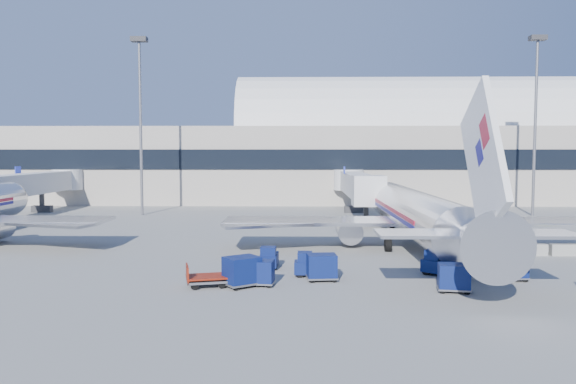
{
  "coord_description": "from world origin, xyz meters",
  "views": [
    {
      "loc": [
        0.09,
        -41.59,
        7.99
      ],
      "look_at": [
        -0.75,
        6.0,
        4.66
      ],
      "focal_mm": 35.0,
      "sensor_mm": 36.0,
      "label": 1
    }
  ],
  "objects_px": {
    "cart_train_c": "(242,271)",
    "cart_solo_near": "(454,277)",
    "jetbridge_mid": "(34,184)",
    "cart_open_red": "(208,279)",
    "tug_right": "(441,264)",
    "cart_train_b": "(260,272)",
    "tug_lead": "(311,265)",
    "cart_train_a": "(322,267)",
    "barrier_near": "(527,250)",
    "cart_solo_far": "(511,267)",
    "jetbridge_near": "(356,184)",
    "mast_east": "(536,99)",
    "barrier_mid": "(570,250)",
    "airliner_main": "(418,214)",
    "tug_left": "(269,258)",
    "mast_west": "(140,99)"
  },
  "relations": [
    {
      "from": "cart_solo_near",
      "to": "barrier_mid",
      "type": "bearing_deg",
      "value": 52.14
    },
    {
      "from": "jetbridge_mid",
      "to": "cart_train_b",
      "type": "bearing_deg",
      "value": -50.53
    },
    {
      "from": "tug_left",
      "to": "cart_open_red",
      "type": "height_order",
      "value": "tug_left"
    },
    {
      "from": "tug_lead",
      "to": "cart_train_c",
      "type": "xyz_separation_m",
      "value": [
        -4.22,
        -3.0,
        0.25
      ]
    },
    {
      "from": "barrier_mid",
      "to": "airliner_main",
      "type": "bearing_deg",
      "value": 167.5
    },
    {
      "from": "cart_train_a",
      "to": "cart_open_red",
      "type": "height_order",
      "value": "cart_train_a"
    },
    {
      "from": "barrier_mid",
      "to": "cart_solo_near",
      "type": "height_order",
      "value": "cart_solo_near"
    },
    {
      "from": "mast_west",
      "to": "mast_east",
      "type": "height_order",
      "value": "same"
    },
    {
      "from": "jetbridge_mid",
      "to": "cart_open_red",
      "type": "height_order",
      "value": "jetbridge_mid"
    },
    {
      "from": "tug_lead",
      "to": "cart_solo_near",
      "type": "height_order",
      "value": "cart_solo_near"
    },
    {
      "from": "cart_train_a",
      "to": "tug_lead",
      "type": "bearing_deg",
      "value": 110.11
    },
    {
      "from": "cart_train_c",
      "to": "cart_solo_near",
      "type": "height_order",
      "value": "cart_train_c"
    },
    {
      "from": "mast_east",
      "to": "cart_solo_far",
      "type": "bearing_deg",
      "value": -114.29
    },
    {
      "from": "barrier_mid",
      "to": "cart_train_b",
      "type": "xyz_separation_m",
      "value": [
        -23.5,
        -10.29,
        0.37
      ]
    },
    {
      "from": "jetbridge_mid",
      "to": "cart_train_c",
      "type": "relative_size",
      "value": 10.63
    },
    {
      "from": "mast_east",
      "to": "barrier_near",
      "type": "distance_m",
      "value": 33.67
    },
    {
      "from": "cart_solo_near",
      "to": "cart_open_red",
      "type": "bearing_deg",
      "value": -175.36
    },
    {
      "from": "tug_right",
      "to": "cart_train_c",
      "type": "distance_m",
      "value": 13.1
    },
    {
      "from": "cart_train_a",
      "to": "cart_open_red",
      "type": "distance_m",
      "value": 7.1
    },
    {
      "from": "cart_open_red",
      "to": "cart_train_b",
      "type": "bearing_deg",
      "value": -8.12
    },
    {
      "from": "cart_open_red",
      "to": "tug_right",
      "type": "bearing_deg",
      "value": -1.57
    },
    {
      "from": "cart_train_c",
      "to": "cart_solo_near",
      "type": "bearing_deg",
      "value": -40.11
    },
    {
      "from": "cart_solo_near",
      "to": "barrier_near",
      "type": "bearing_deg",
      "value": 61.07
    },
    {
      "from": "tug_right",
      "to": "cart_train_a",
      "type": "xyz_separation_m",
      "value": [
        -7.83,
        -1.6,
        0.14
      ]
    },
    {
      "from": "tug_right",
      "to": "cart_open_red",
      "type": "height_order",
      "value": "tug_right"
    },
    {
      "from": "jetbridge_near",
      "to": "cart_train_c",
      "type": "relative_size",
      "value": 10.63
    },
    {
      "from": "airliner_main",
      "to": "tug_lead",
      "type": "height_order",
      "value": "airliner_main"
    },
    {
      "from": "cart_train_b",
      "to": "mast_west",
      "type": "bearing_deg",
      "value": 122.22
    },
    {
      "from": "cart_open_red",
      "to": "barrier_mid",
      "type": "bearing_deg",
      "value": 7.51
    },
    {
      "from": "jetbridge_near",
      "to": "cart_train_a",
      "type": "bearing_deg",
      "value": -99.04
    },
    {
      "from": "barrier_near",
      "to": "tug_left",
      "type": "height_order",
      "value": "tug_left"
    },
    {
      "from": "mast_west",
      "to": "barrier_near",
      "type": "distance_m",
      "value": 49.33
    },
    {
      "from": "airliner_main",
      "to": "cart_solo_far",
      "type": "height_order",
      "value": "airliner_main"
    },
    {
      "from": "cart_train_b",
      "to": "airliner_main",
      "type": "bearing_deg",
      "value": 53.66
    },
    {
      "from": "airliner_main",
      "to": "barrier_near",
      "type": "bearing_deg",
      "value": -17.39
    },
    {
      "from": "tug_left",
      "to": "cart_train_c",
      "type": "relative_size",
      "value": 0.94
    },
    {
      "from": "airliner_main",
      "to": "cart_solo_near",
      "type": "height_order",
      "value": "airliner_main"
    },
    {
      "from": "barrier_near",
      "to": "tug_right",
      "type": "xyz_separation_m",
      "value": [
        -8.57,
        -7.31,
        0.3
      ]
    },
    {
      "from": "tug_left",
      "to": "barrier_near",
      "type": "bearing_deg",
      "value": -73.23
    },
    {
      "from": "cart_solo_far",
      "to": "jetbridge_near",
      "type": "bearing_deg",
      "value": 94.5
    },
    {
      "from": "barrier_near",
      "to": "cart_solo_far",
      "type": "distance_m",
      "value": 9.73
    },
    {
      "from": "jetbridge_near",
      "to": "cart_solo_far",
      "type": "distance_m",
      "value": 38.0
    },
    {
      "from": "tug_lead",
      "to": "cart_train_a",
      "type": "height_order",
      "value": "cart_train_a"
    },
    {
      "from": "jetbridge_mid",
      "to": "cart_open_red",
      "type": "relative_size",
      "value": 9.68
    },
    {
      "from": "tug_lead",
      "to": "cart_solo_far",
      "type": "bearing_deg",
      "value": -3.03
    },
    {
      "from": "jetbridge_near",
      "to": "mast_east",
      "type": "xyz_separation_m",
      "value": [
        22.4,
        -0.81,
        10.86
      ]
    },
    {
      "from": "cart_train_a",
      "to": "tug_left",
      "type": "bearing_deg",
      "value": 126.94
    },
    {
      "from": "mast_east",
      "to": "cart_solo_near",
      "type": "bearing_deg",
      "value": -117.84
    },
    {
      "from": "jetbridge_near",
      "to": "cart_solo_near",
      "type": "distance_m",
      "value": 40.57
    },
    {
      "from": "barrier_near",
      "to": "cart_solo_near",
      "type": "xyz_separation_m",
      "value": [
        -8.92,
        -11.62,
        0.41
      ]
    }
  ]
}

